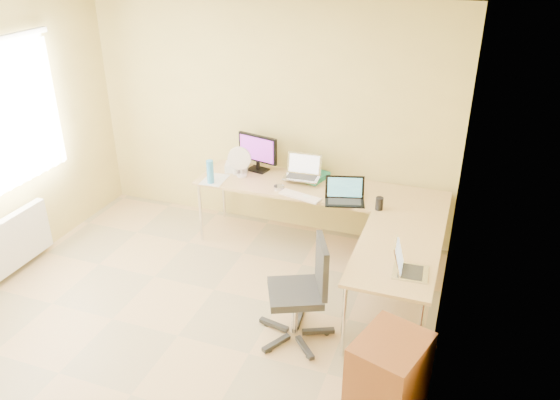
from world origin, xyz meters
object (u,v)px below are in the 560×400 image
(monitor, at_px, (258,153))
(desk_fan, at_px, (241,163))
(laptop_black, at_px, (345,191))
(office_chair, at_px, (295,289))
(desk_return, at_px, (393,286))
(mug, at_px, (236,170))
(desk_main, at_px, (319,218))
(cabinet, at_px, (388,382))
(laptop_return, at_px, (412,262))
(water_bottle, at_px, (210,172))
(keyboard, at_px, (300,196))
(laptop_center, at_px, (302,167))

(monitor, bearing_deg, desk_fan, -103.78)
(laptop_black, height_order, office_chair, same)
(desk_return, bearing_deg, desk_fan, 152.10)
(mug, bearing_deg, desk_main, -0.45)
(desk_main, relative_size, cabinet, 3.65)
(mug, bearing_deg, laptop_return, -32.13)
(laptop_black, height_order, cabinet, laptop_black)
(laptop_return, height_order, cabinet, laptop_return)
(mug, distance_m, cabinet, 3.03)
(desk_return, distance_m, laptop_return, 0.58)
(water_bottle, bearing_deg, monitor, 55.18)
(laptop_return, bearing_deg, water_bottle, 62.23)
(laptop_black, bearing_deg, office_chair, -110.22)
(keyboard, distance_m, cabinet, 2.26)
(laptop_black, distance_m, office_chair, 1.30)
(laptop_return, bearing_deg, desk_main, 37.10)
(desk_fan, bearing_deg, desk_return, -38.99)
(laptop_black, relative_size, keyboard, 0.87)
(laptop_black, relative_size, cabinet, 0.53)
(water_bottle, height_order, office_chair, water_bottle)
(water_bottle, bearing_deg, laptop_center, 21.29)
(office_chair, bearing_deg, laptop_black, 60.62)
(desk_main, xyz_separation_m, water_bottle, (-1.13, -0.30, 0.50))
(laptop_black, distance_m, water_bottle, 1.46)
(laptop_black, bearing_deg, laptop_return, -68.43)
(laptop_black, bearing_deg, desk_main, 126.11)
(mug, bearing_deg, office_chair, -51.63)
(office_chair, bearing_deg, water_bottle, 113.49)
(laptop_return, relative_size, office_chair, 0.34)
(mug, bearing_deg, laptop_black, -11.70)
(desk_main, height_order, monitor, monitor)
(desk_fan, xyz_separation_m, cabinet, (2.01, -2.14, -0.53))
(cabinet, bearing_deg, keyboard, 141.32)
(laptop_black, xyz_separation_m, mug, (-1.30, 0.27, -0.07))
(desk_main, bearing_deg, monitor, 165.62)
(office_chair, bearing_deg, desk_return, 9.54)
(desk_fan, relative_size, office_chair, 0.34)
(monitor, bearing_deg, keyboard, -23.63)
(desk_main, distance_m, mug, 1.05)
(monitor, bearing_deg, desk_main, -0.99)
(water_bottle, bearing_deg, desk_main, 14.80)
(desk_return, relative_size, monitor, 2.65)
(desk_main, relative_size, monitor, 5.40)
(monitor, height_order, water_bottle, monitor)
(desk_return, xyz_separation_m, desk_fan, (-1.86, 0.99, 0.53))
(laptop_center, bearing_deg, laptop_return, -48.45)
(laptop_black, xyz_separation_m, desk_fan, (-1.22, 0.25, 0.04))
(desk_return, bearing_deg, laptop_black, 131.06)
(desk_fan, bearing_deg, keyboard, -31.40)
(keyboard, bearing_deg, cabinet, -41.97)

